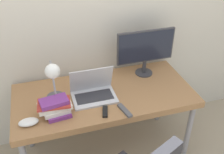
% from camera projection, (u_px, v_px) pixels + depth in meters
% --- Properties ---
extents(wall_back, '(8.00, 0.05, 2.60)m').
position_uv_depth(wall_back, '(90.00, 18.00, 2.38)').
color(wall_back, beige).
rests_on(wall_back, ground_plane).
extents(desk, '(1.58, 0.74, 0.77)m').
position_uv_depth(desk, '(104.00, 99.00, 2.35)').
color(desk, '#996B42').
rests_on(desk, ground_plane).
extents(laptop, '(0.37, 0.26, 0.26)m').
position_uv_depth(laptop, '(93.00, 91.00, 2.25)').
color(laptop, silver).
rests_on(laptop, desk).
extents(monitor, '(0.56, 0.17, 0.45)m').
position_uv_depth(monitor, '(146.00, 49.00, 2.45)').
color(monitor, '#333338').
rests_on(monitor, desk).
extents(desk_lamp, '(0.15, 0.30, 0.42)m').
position_uv_depth(desk_lamp, '(53.00, 77.00, 2.00)').
color(desk_lamp, '#4C4C51').
rests_on(desk_lamp, desk).
extents(book_stack, '(0.27, 0.19, 0.15)m').
position_uv_depth(book_stack, '(56.00, 107.00, 2.04)').
color(book_stack, '#753384').
rests_on(book_stack, desk).
extents(tv_remote, '(0.07, 0.14, 0.02)m').
position_uv_depth(tv_remote, '(105.00, 112.00, 2.09)').
color(tv_remote, black).
rests_on(tv_remote, desk).
extents(media_remote, '(0.08, 0.18, 0.02)m').
position_uv_depth(media_remote, '(125.00, 110.00, 2.11)').
color(media_remote, '#4C4C51').
rests_on(media_remote, desk).
extents(game_controller, '(0.15, 0.09, 0.04)m').
position_uv_depth(game_controller, '(28.00, 122.00, 1.98)').
color(game_controller, white).
rests_on(game_controller, desk).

